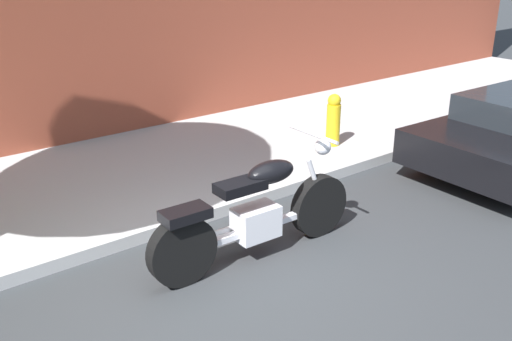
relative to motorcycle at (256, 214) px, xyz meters
The scene contains 4 objects.
ground_plane 0.77m from the motorcycle, 143.26° to the right, with size 60.00×60.00×0.00m, color #303335.
sidewalk 2.61m from the motorcycle, 100.98° to the left, with size 22.97×3.21×0.14m, color #AAAAAA.
motorcycle is the anchor object (origin of this frame).
fire_hydrant 3.22m from the motorcycle, 31.53° to the left, with size 0.20×0.20×0.91m.
Camera 1 is at (-2.66, -3.67, 2.95)m, focal length 41.00 mm.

